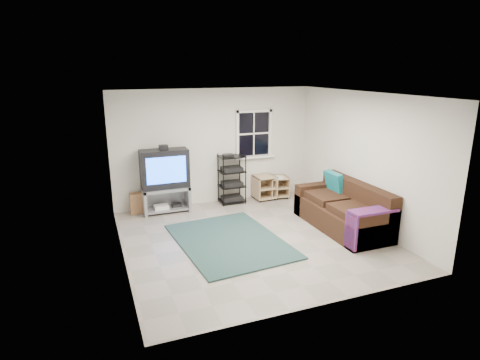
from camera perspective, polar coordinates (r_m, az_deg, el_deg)
name	(u,v)px	position (r m, az deg, el deg)	size (l,w,h in m)	color
room	(254,137)	(9.39, 1.98, 6.17)	(4.60, 4.62, 4.60)	gray
tv_unit	(165,176)	(8.70, -10.65, 0.63)	(1.00, 0.50, 1.47)	gray
av_rack	(232,182)	(9.20, -1.17, -0.27)	(0.57, 0.42, 1.15)	black
side_table_left	(264,186)	(9.56, 3.38, -0.91)	(0.49, 0.49, 0.56)	tan
side_table_right	(278,185)	(9.71, 5.36, -0.74)	(0.50, 0.50, 0.53)	tan
sofa	(344,211)	(8.07, 14.53, -4.28)	(0.94, 2.13, 0.97)	black
shag_rug	(230,241)	(7.32, -1.48, -8.64)	(1.74, 2.40, 0.03)	black
paper_bag	(138,203)	(8.90, -14.37, -3.20)	(0.31, 0.20, 0.44)	#956742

